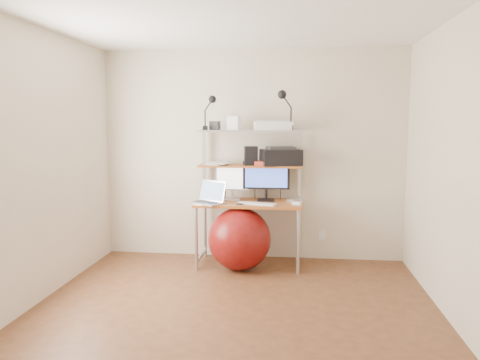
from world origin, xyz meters
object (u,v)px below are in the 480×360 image
object	(u,v)px
monitor_silver	(232,180)
monitor_black	(266,177)
laptop	(210,198)
exercise_ball	(239,239)
printer	(281,157)

from	to	relation	value
monitor_silver	monitor_black	distance (m)	0.39
monitor_black	laptop	world-z (taller)	monitor_black
monitor_silver	exercise_ball	world-z (taller)	monitor_silver
monitor_silver	monitor_black	bearing A→B (deg)	-2.42
monitor_silver	laptop	xyz separation A→B (m)	(-0.22, -0.24, -0.18)
exercise_ball	printer	bearing A→B (deg)	34.26
monitor_black	printer	world-z (taller)	printer
monitor_black	exercise_ball	xyz separation A→B (m)	(-0.28, -0.29, -0.66)
printer	exercise_ball	xyz separation A→B (m)	(-0.44, -0.30, -0.90)
monitor_silver	exercise_ball	xyz separation A→B (m)	(0.12, -0.28, -0.62)
monitor_black	exercise_ball	bearing A→B (deg)	-134.69
printer	laptop	bearing A→B (deg)	-177.56
exercise_ball	laptop	bearing A→B (deg)	173.17
monitor_silver	laptop	size ratio (longest dim) A/B	0.96
monitor_black	monitor_silver	bearing A→B (deg)	-179.92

